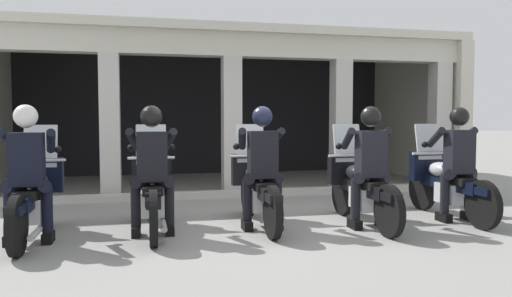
% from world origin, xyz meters
% --- Properties ---
extents(ground_plane, '(80.00, 80.00, 0.00)m').
position_xyz_m(ground_plane, '(0.00, 3.00, 0.00)').
color(ground_plane, gray).
extents(station_building, '(10.00, 4.15, 3.19)m').
position_xyz_m(station_building, '(0.15, 4.94, 2.01)').
color(station_building, black).
rests_on(station_building, ground).
extents(kerb_strip, '(9.50, 0.24, 0.12)m').
position_xyz_m(kerb_strip, '(0.15, 2.39, 0.06)').
color(kerb_strip, '#B7B5AD').
rests_on(kerb_strip, ground).
extents(motorcycle_far_left, '(0.62, 2.04, 1.35)m').
position_xyz_m(motorcycle_far_left, '(-2.76, -0.06, 0.50)').
color(motorcycle_far_left, black).
rests_on(motorcycle_far_left, ground).
extents(police_officer_far_left, '(0.63, 0.61, 1.58)m').
position_xyz_m(police_officer_far_left, '(-2.76, -0.35, 0.94)').
color(police_officer_far_left, black).
rests_on(police_officer_far_left, ground).
extents(motorcycle_left, '(0.62, 2.04, 1.35)m').
position_xyz_m(motorcycle_left, '(-1.38, 0.03, 0.50)').
color(motorcycle_left, black).
rests_on(motorcycle_left, ground).
extents(police_officer_left, '(0.63, 0.61, 1.58)m').
position_xyz_m(police_officer_left, '(-1.38, -0.26, 0.94)').
color(police_officer_left, black).
rests_on(police_officer_left, ground).
extents(motorcycle_center, '(0.62, 2.04, 1.35)m').
position_xyz_m(motorcycle_center, '(0.00, 0.05, 0.50)').
color(motorcycle_center, black).
rests_on(motorcycle_center, ground).
extents(police_officer_center, '(0.63, 0.61, 1.58)m').
position_xyz_m(police_officer_center, '(0.00, -0.23, 0.94)').
color(police_officer_center, black).
rests_on(police_officer_center, ground).
extents(motorcycle_right, '(0.62, 2.04, 1.35)m').
position_xyz_m(motorcycle_right, '(1.38, -0.18, 0.50)').
color(motorcycle_right, black).
rests_on(motorcycle_right, ground).
extents(police_officer_right, '(0.63, 0.61, 1.58)m').
position_xyz_m(police_officer_right, '(1.38, -0.46, 0.94)').
color(police_officer_right, black).
rests_on(police_officer_right, ground).
extents(motorcycle_far_right, '(0.62, 2.04, 1.35)m').
position_xyz_m(motorcycle_far_right, '(2.76, -0.06, 0.50)').
color(motorcycle_far_right, black).
rests_on(motorcycle_far_right, ground).
extents(police_officer_far_right, '(0.63, 0.61, 1.58)m').
position_xyz_m(police_officer_far_right, '(2.76, -0.35, 0.94)').
color(police_officer_far_right, black).
rests_on(police_officer_far_right, ground).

